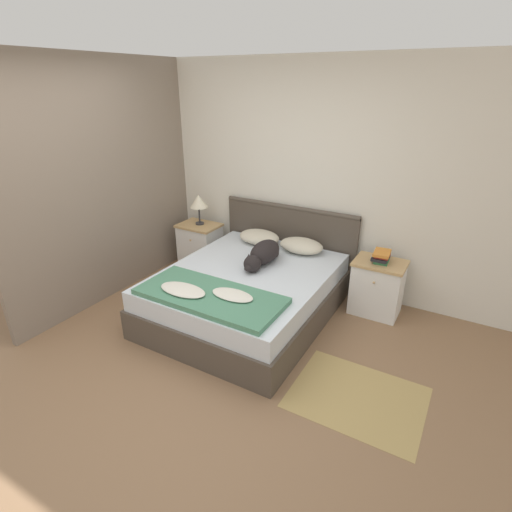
{
  "coord_description": "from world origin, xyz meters",
  "views": [
    {
      "loc": [
        1.96,
        -2.05,
        2.29
      ],
      "look_at": [
        0.05,
        1.26,
        0.61
      ],
      "focal_mm": 28.0,
      "sensor_mm": 36.0,
      "label": 1
    }
  ],
  "objects_px": {
    "bed": "(247,294)",
    "pillow_right": "(301,246)",
    "dog": "(263,254)",
    "table_lamp": "(199,202)",
    "nightstand_right": "(377,287)",
    "nightstand_left": "(200,246)",
    "pillow_left": "(259,237)",
    "book_stack": "(382,256)"
  },
  "relations": [
    {
      "from": "nightstand_left",
      "to": "nightstand_right",
      "type": "bearing_deg",
      "value": 0.0
    },
    {
      "from": "table_lamp",
      "to": "pillow_right",
      "type": "bearing_deg",
      "value": -0.37
    },
    {
      "from": "pillow_left",
      "to": "pillow_right",
      "type": "distance_m",
      "value": 0.55
    },
    {
      "from": "nightstand_right",
      "to": "pillow_left",
      "type": "height_order",
      "value": "pillow_left"
    },
    {
      "from": "bed",
      "to": "pillow_left",
      "type": "relative_size",
      "value": 3.87
    },
    {
      "from": "book_stack",
      "to": "pillow_left",
      "type": "bearing_deg",
      "value": 179.47
    },
    {
      "from": "pillow_left",
      "to": "nightstand_left",
      "type": "bearing_deg",
      "value": -179.23
    },
    {
      "from": "nightstand_left",
      "to": "book_stack",
      "type": "distance_m",
      "value": 2.35
    },
    {
      "from": "pillow_right",
      "to": "book_stack",
      "type": "distance_m",
      "value": 0.89
    },
    {
      "from": "pillow_left",
      "to": "table_lamp",
      "type": "relative_size",
      "value": 1.31
    },
    {
      "from": "bed",
      "to": "pillow_left",
      "type": "bearing_deg",
      "value": 110.05
    },
    {
      "from": "dog",
      "to": "nightstand_left",
      "type": "bearing_deg",
      "value": 158.23
    },
    {
      "from": "book_stack",
      "to": "table_lamp",
      "type": "xyz_separation_m",
      "value": [
        -2.33,
        0.02,
        0.23
      ]
    },
    {
      "from": "nightstand_right",
      "to": "pillow_left",
      "type": "distance_m",
      "value": 1.46
    },
    {
      "from": "dog",
      "to": "table_lamp",
      "type": "distance_m",
      "value": 1.34
    },
    {
      "from": "pillow_left",
      "to": "book_stack",
      "type": "height_order",
      "value": "book_stack"
    },
    {
      "from": "dog",
      "to": "nightstand_right",
      "type": "bearing_deg",
      "value": 23.58
    },
    {
      "from": "nightstand_left",
      "to": "pillow_right",
      "type": "xyz_separation_m",
      "value": [
        1.43,
        0.01,
        0.29
      ]
    },
    {
      "from": "bed",
      "to": "pillow_right",
      "type": "height_order",
      "value": "pillow_right"
    },
    {
      "from": "pillow_right",
      "to": "dog",
      "type": "relative_size",
      "value": 0.74
    },
    {
      "from": "bed",
      "to": "nightstand_left",
      "type": "height_order",
      "value": "nightstand_left"
    },
    {
      "from": "nightstand_left",
      "to": "pillow_left",
      "type": "bearing_deg",
      "value": 0.77
    },
    {
      "from": "nightstand_left",
      "to": "table_lamp",
      "type": "bearing_deg",
      "value": 90.0
    },
    {
      "from": "dog",
      "to": "table_lamp",
      "type": "xyz_separation_m",
      "value": [
        -1.21,
        0.51,
        0.27
      ]
    },
    {
      "from": "bed",
      "to": "table_lamp",
      "type": "height_order",
      "value": "table_lamp"
    },
    {
      "from": "bed",
      "to": "dog",
      "type": "xyz_separation_m",
      "value": [
        0.05,
        0.25,
        0.37
      ]
    },
    {
      "from": "bed",
      "to": "nightstand_right",
      "type": "distance_m",
      "value": 1.38
    },
    {
      "from": "bed",
      "to": "nightstand_left",
      "type": "xyz_separation_m",
      "value": [
        -1.16,
        0.74,
        0.05
      ]
    },
    {
      "from": "nightstand_left",
      "to": "pillow_left",
      "type": "height_order",
      "value": "pillow_left"
    },
    {
      "from": "nightstand_right",
      "to": "table_lamp",
      "type": "relative_size",
      "value": 1.54
    },
    {
      "from": "dog",
      "to": "bed",
      "type": "bearing_deg",
      "value": -101.6
    },
    {
      "from": "bed",
      "to": "dog",
      "type": "relative_size",
      "value": 2.85
    },
    {
      "from": "nightstand_left",
      "to": "pillow_right",
      "type": "relative_size",
      "value": 1.18
    },
    {
      "from": "pillow_right",
      "to": "dog",
      "type": "height_order",
      "value": "dog"
    },
    {
      "from": "nightstand_left",
      "to": "dog",
      "type": "distance_m",
      "value": 1.34
    },
    {
      "from": "book_stack",
      "to": "nightstand_left",
      "type": "bearing_deg",
      "value": 179.97
    },
    {
      "from": "pillow_right",
      "to": "dog",
      "type": "xyz_separation_m",
      "value": [
        -0.22,
        -0.5,
        0.03
      ]
    },
    {
      "from": "nightstand_right",
      "to": "pillow_right",
      "type": "relative_size",
      "value": 1.18
    },
    {
      "from": "nightstand_right",
      "to": "dog",
      "type": "xyz_separation_m",
      "value": [
        -1.11,
        -0.48,
        0.32
      ]
    },
    {
      "from": "pillow_left",
      "to": "table_lamp",
      "type": "bearing_deg",
      "value": 179.4
    },
    {
      "from": "pillow_right",
      "to": "table_lamp",
      "type": "distance_m",
      "value": 1.47
    },
    {
      "from": "book_stack",
      "to": "table_lamp",
      "type": "bearing_deg",
      "value": 179.44
    }
  ]
}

